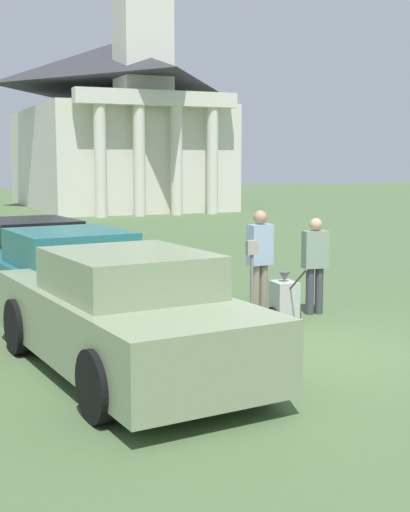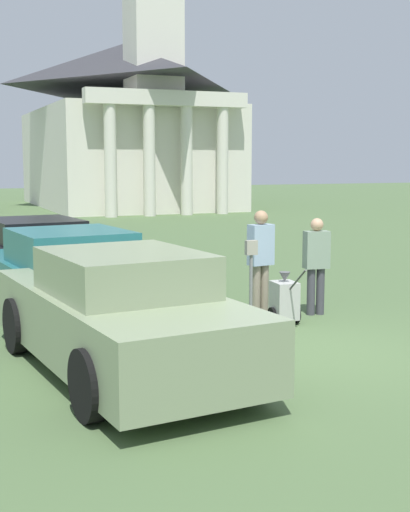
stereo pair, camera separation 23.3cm
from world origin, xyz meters
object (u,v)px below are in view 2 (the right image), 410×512
(parked_car_teal, at_px, (68,278))
(church, at_px, (126,115))
(parking_meter, at_px, (251,269))
(person_supervisor, at_px, (316,260))
(parked_car_sage, at_px, (120,315))
(parked_car_black, at_px, (33,253))
(equipment_cart, at_px, (284,300))
(person_worker, at_px, (261,256))

(parked_car_teal, bearing_deg, church, 65.76)
(parking_meter, xyz_separation_m, church, (6.47, 29.55, 4.12))
(parking_meter, relative_size, church, 0.07)
(person_supervisor, bearing_deg, parked_car_teal, -9.81)
(parked_car_sage, relative_size, parking_meter, 3.48)
(parked_car_black, distance_m, equipment_cart, 6.25)
(parked_car_teal, xyz_separation_m, person_worker, (3.06, -0.96, 0.33))
(parked_car_sage, distance_m, church, 32.33)
(parked_car_teal, height_order, church, church)
(parked_car_teal, height_order, equipment_cart, parked_car_teal)
(person_supervisor, bearing_deg, parked_car_black, -43.68)
(parking_meter, height_order, church, church)
(parked_car_black, relative_size, equipment_cart, 5.12)
(parking_meter, distance_m, person_worker, 1.24)
(person_worker, height_order, church, church)
(person_worker, bearing_deg, parked_car_sage, 27.01)
(parked_car_sage, bearing_deg, person_worker, 30.07)
(parking_meter, relative_size, person_worker, 0.80)
(church, bearing_deg, equipment_cart, -101.06)
(parked_car_sage, xyz_separation_m, parked_car_teal, (0.00, 3.23, -0.03))
(parked_car_teal, distance_m, person_supervisor, 4.17)
(person_supervisor, bearing_deg, parking_meter, 32.86)
(church, bearing_deg, parking_meter, -102.34)
(equipment_cart, bearing_deg, person_supervisor, 30.76)
(person_supervisor, distance_m, equipment_cart, 1.07)
(parked_car_teal, distance_m, parking_meter, 3.12)
(parking_meter, xyz_separation_m, person_worker, (0.68, 1.04, 0.04))
(parked_car_sage, height_order, equipment_cart, parked_car_sage)
(person_worker, relative_size, church, 0.08)
(parked_car_black, bearing_deg, parked_car_teal, -96.43)
(parked_car_black, xyz_separation_m, church, (8.85, 23.83, 4.45))
(person_supervisor, distance_m, church, 29.53)
(parked_car_teal, relative_size, person_supervisor, 2.91)
(parked_car_sage, distance_m, parked_car_black, 6.95)
(parked_car_sage, bearing_deg, equipment_cart, 19.95)
(parked_car_sage, distance_m, equipment_cart, 3.52)
(parked_car_teal, relative_size, parked_car_black, 0.94)
(person_worker, distance_m, church, 29.38)
(parked_car_teal, distance_m, parked_car_black, 3.73)
(person_worker, xyz_separation_m, person_supervisor, (0.90, -0.30, -0.09))
(parked_car_teal, relative_size, parking_meter, 3.38)
(parked_car_teal, bearing_deg, person_worker, -23.87)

